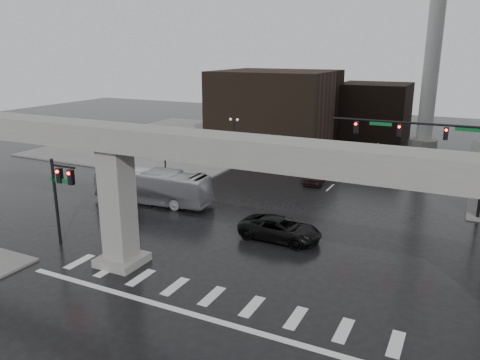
% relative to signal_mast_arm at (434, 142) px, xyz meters
% --- Properties ---
extents(ground, '(160.00, 160.00, 0.00)m').
position_rel_signal_mast_arm_xyz_m(ground, '(-8.99, -18.80, -5.83)').
color(ground, black).
rests_on(ground, ground).
extents(sidewalk_nw, '(28.00, 36.00, 0.15)m').
position_rel_signal_mast_arm_xyz_m(sidewalk_nw, '(-34.99, 17.20, -5.75)').
color(sidewalk_nw, slate).
rests_on(sidewalk_nw, ground).
extents(elevated_guideway, '(48.00, 2.60, 8.70)m').
position_rel_signal_mast_arm_xyz_m(elevated_guideway, '(-7.73, -18.80, 1.05)').
color(elevated_guideway, gray).
rests_on(elevated_guideway, ground).
extents(building_far_left, '(16.00, 14.00, 10.00)m').
position_rel_signal_mast_arm_xyz_m(building_far_left, '(-22.99, 23.20, -0.83)').
color(building_far_left, black).
rests_on(building_far_left, ground).
extents(building_far_mid, '(10.00, 10.00, 8.00)m').
position_rel_signal_mast_arm_xyz_m(building_far_mid, '(-10.99, 33.20, -1.83)').
color(building_far_mid, black).
rests_on(building_far_mid, ground).
extents(smokestack, '(3.60, 3.60, 30.00)m').
position_rel_signal_mast_arm_xyz_m(smokestack, '(-2.99, 27.20, 7.52)').
color(smokestack, '#B7B8B4').
rests_on(smokestack, ground).
extents(signal_mast_arm, '(12.12, 0.43, 8.00)m').
position_rel_signal_mast_arm_xyz_m(signal_mast_arm, '(0.00, 0.00, 0.00)').
color(signal_mast_arm, black).
rests_on(signal_mast_arm, ground).
extents(signal_left_pole, '(2.30, 0.30, 6.00)m').
position_rel_signal_mast_arm_xyz_m(signal_left_pole, '(-21.24, -18.30, -1.76)').
color(signal_left_pole, black).
rests_on(signal_left_pole, ground).
extents(lamp_left_0, '(1.22, 0.32, 5.11)m').
position_rel_signal_mast_arm_xyz_m(lamp_left_0, '(-22.49, -4.80, -2.36)').
color(lamp_left_0, black).
rests_on(lamp_left_0, ground).
extents(lamp_left_1, '(1.22, 0.32, 5.11)m').
position_rel_signal_mast_arm_xyz_m(lamp_left_1, '(-22.49, 9.20, -2.36)').
color(lamp_left_1, black).
rests_on(lamp_left_1, ground).
extents(lamp_left_2, '(1.22, 0.32, 5.11)m').
position_rel_signal_mast_arm_xyz_m(lamp_left_2, '(-22.49, 23.20, -2.36)').
color(lamp_left_2, black).
rests_on(lamp_left_2, ground).
extents(pickup_truck, '(5.85, 2.81, 1.61)m').
position_rel_signal_mast_arm_xyz_m(pickup_truck, '(-8.59, -10.89, -5.02)').
color(pickup_truck, black).
rests_on(pickup_truck, ground).
extents(city_bus, '(10.77, 3.18, 2.96)m').
position_rel_signal_mast_arm_xyz_m(city_bus, '(-21.58, -8.08, -4.35)').
color(city_bus, silver).
rests_on(city_bus, ground).
extents(far_car, '(2.52, 4.86, 1.58)m').
position_rel_signal_mast_arm_xyz_m(far_car, '(-10.91, 4.38, -5.04)').
color(far_car, black).
rests_on(far_car, ground).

